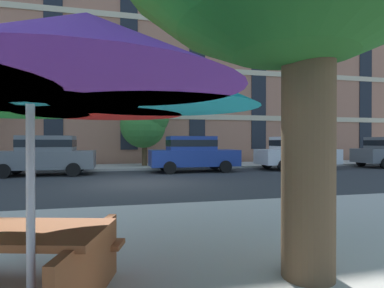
{
  "coord_description": "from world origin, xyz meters",
  "views": [
    {
      "loc": [
        -0.76,
        -11.42,
        1.51
      ],
      "look_at": [
        2.77,
        3.2,
        1.4
      ],
      "focal_mm": 29.04,
      "sensor_mm": 36.0,
      "label": 1
    }
  ],
  "objects_px": {
    "street_tree_middle": "(145,121)",
    "patio_umbrella": "(30,77)",
    "sedan_white": "(297,152)",
    "sedan_blue": "(193,153)",
    "sedan_gray": "(45,154)"
  },
  "relations": [
    {
      "from": "sedan_white",
      "to": "sedan_blue",
      "type": "bearing_deg",
      "value": 180.0
    },
    {
      "from": "sedan_white",
      "to": "patio_umbrella",
      "type": "distance_m",
      "value": 16.28
    },
    {
      "from": "sedan_gray",
      "to": "patio_umbrella",
      "type": "height_order",
      "value": "patio_umbrella"
    },
    {
      "from": "patio_umbrella",
      "to": "street_tree_middle",
      "type": "bearing_deg",
      "value": 82.1
    },
    {
      "from": "sedan_gray",
      "to": "street_tree_middle",
      "type": "distance_m",
      "value": 5.89
    },
    {
      "from": "sedan_blue",
      "to": "street_tree_middle",
      "type": "distance_m",
      "value": 4.09
    },
    {
      "from": "sedan_white",
      "to": "patio_umbrella",
      "type": "height_order",
      "value": "patio_umbrella"
    },
    {
      "from": "sedan_gray",
      "to": "sedan_blue",
      "type": "distance_m",
      "value": 6.85
    },
    {
      "from": "street_tree_middle",
      "to": "patio_umbrella",
      "type": "bearing_deg",
      "value": -97.9
    },
    {
      "from": "sedan_blue",
      "to": "street_tree_middle",
      "type": "xyz_separation_m",
      "value": [
        -2.11,
        3.04,
        1.75
      ]
    },
    {
      "from": "sedan_blue",
      "to": "patio_umbrella",
      "type": "distance_m",
      "value": 13.45
    },
    {
      "from": "sedan_gray",
      "to": "patio_umbrella",
      "type": "relative_size",
      "value": 1.29
    },
    {
      "from": "sedan_blue",
      "to": "street_tree_middle",
      "type": "height_order",
      "value": "street_tree_middle"
    },
    {
      "from": "patio_umbrella",
      "to": "sedan_gray",
      "type": "bearing_deg",
      "value": 101.38
    },
    {
      "from": "sedan_blue",
      "to": "sedan_white",
      "type": "relative_size",
      "value": 1.0
    }
  ]
}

